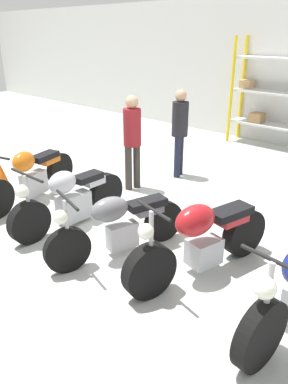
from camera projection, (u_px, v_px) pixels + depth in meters
ground_plane at (124, 247)px, 5.16m from camera, size 30.00×30.00×0.00m
motorcycle_orange at (31, 175)px, 6.46m from camera, size 0.88×2.13×1.02m
motorcycle_silver at (70, 199)px, 5.62m from camera, size 0.73×2.07×1.01m
motorcycle_grey at (118, 224)px, 4.82m from camera, size 0.79×1.97×0.97m
motorcycle_red at (202, 239)px, 4.43m from camera, size 0.74×2.14×1.06m
person_browsing at (180, 127)px, 7.34m from camera, size 0.41×0.41×1.73m
person_near_rack at (132, 136)px, 6.71m from camera, size 0.39×0.39×1.73m
traffic_cone at (2, 178)px, 6.84m from camera, size 0.32×0.32×0.55m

